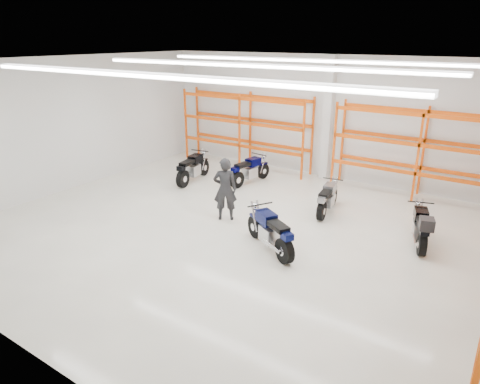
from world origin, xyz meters
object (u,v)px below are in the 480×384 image
Objects in this scene: structural_column at (328,119)px; motorcycle_back_d at (421,228)px; motorcycle_back_a at (192,169)px; standing_man at (225,189)px; motorcycle_main at (271,233)px; motorcycle_back_b at (249,171)px; motorcycle_back_c at (327,199)px.

motorcycle_back_d is at bearing -42.56° from structural_column.
motorcycle_back_a is 1.07× the size of motorcycle_back_d.
structural_column reaches higher than standing_man.
motorcycle_back_a is 1.16× the size of standing_man.
motorcycle_back_a is 0.48× the size of structural_column.
motorcycle_back_b is (-3.28, 4.09, -0.02)m from motorcycle_main.
standing_man reaches higher than motorcycle_back_a.
standing_man is at bearing -98.87° from structural_column.
motorcycle_back_b is at bearing 163.84° from motorcycle_back_c.
motorcycle_back_d is (3.04, 2.36, 0.01)m from motorcycle_main.
structural_column reaches higher than motorcycle_back_c.
motorcycle_main is 0.94× the size of motorcycle_back_b.
standing_man is at bearing -165.20° from motorcycle_back_d.
structural_column reaches higher than motorcycle_back_a.
structural_column is at bearing 114.44° from motorcycle_back_c.
motorcycle_back_c is 1.03× the size of standing_man.
standing_man is at bearing -137.85° from motorcycle_back_c.
motorcycle_main reaches higher than motorcycle_back_c.
motorcycle_back_a reaches higher than motorcycle_back_c.
motorcycle_back_d is at bearing -14.29° from motorcycle_back_c.
motorcycle_back_a is 5.31m from structural_column.
motorcycle_back_d is at bearing 161.32° from standing_man.
structural_column is (0.83, 5.33, 1.32)m from standing_man.
structural_column is (2.00, 2.23, 1.78)m from motorcycle_back_b.
structural_column is (3.84, 3.22, 1.75)m from motorcycle_back_a.
motorcycle_back_d is at bearing 37.89° from motorcycle_main.
standing_man is 5.55m from structural_column.
motorcycle_back_c is at bearing -0.27° from motorcycle_back_a.
motorcycle_back_d is 6.12m from structural_column.
motorcycle_back_d reaches higher than motorcycle_main.
motorcycle_main is at bearing -142.11° from motorcycle_back_d.
motorcycle_back_c is (3.47, -1.01, -0.03)m from motorcycle_back_b.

